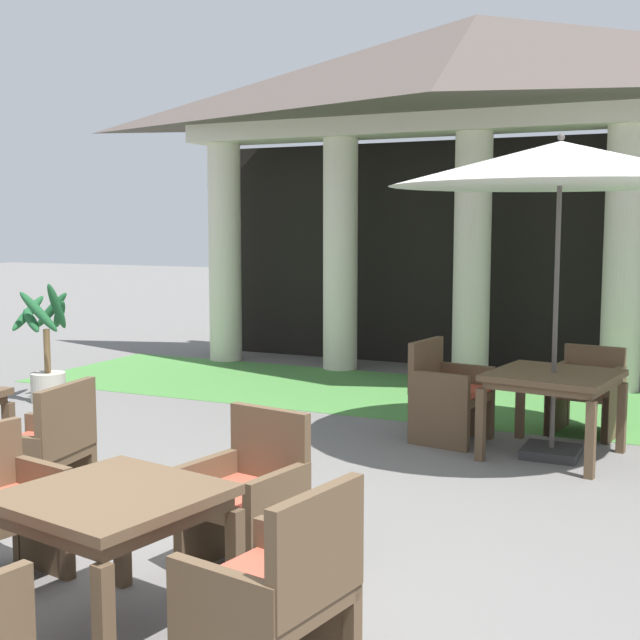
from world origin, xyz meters
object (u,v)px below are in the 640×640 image
Objects in this scene: patio_umbrella_near_foreground at (560,165)px; patio_chair_mid_right_east at (275,603)px; patio_table_near_foreground at (553,383)px; patio_chair_near_foreground_west at (448,395)px; patio_table_mid_right at (112,512)px; patio_chair_mid_right_north at (247,500)px; patio_chair_mid_left_east at (41,455)px; potted_palm_left_edge at (47,357)px; patio_chair_near_foreground_north at (587,393)px.

patio_chair_mid_right_east is at bearing -95.13° from patio_umbrella_near_foreground.
patio_chair_near_foreground_west is at bearing 170.92° from patio_table_near_foreground.
patio_chair_near_foreground_west is 4.46m from patio_chair_mid_right_east.
patio_chair_near_foreground_west is 0.88× the size of patio_table_mid_right.
patio_chair_mid_right_north is (-1.16, -3.13, -0.23)m from patio_table_near_foreground.
patio_umbrella_near_foreground reaches higher than patio_chair_mid_right_north.
patio_chair_mid_right_north is at bearing 45.01° from patio_chair_mid_right_east.
patio_umbrella_near_foreground is at bearing -52.12° from patio_chair_mid_left_east.
patio_umbrella_near_foreground is at bearing 5.57° from patio_chair_mid_right_east.
patio_chair_mid_right_north is at bearing -110.31° from patio_table_near_foreground.
potted_palm_left_edge is at bearing -179.39° from patio_table_near_foreground.
patio_umbrella_near_foreground is at bearing 90.00° from patio_chair_near_foreground_west.
patio_table_mid_right is (-0.39, -4.24, 0.20)m from patio_chair_near_foreground_west.
patio_table_near_foreground is at bearing 104.04° from patio_umbrella_near_foreground.
patio_chair_mid_right_north is at bearing 5.48° from patio_chair_near_foreground_west.
patio_umbrella_near_foreground reaches higher than patio_chair_mid_right_east.
potted_palm_left_edge is (-5.06, 4.21, 0.08)m from patio_chair_mid_right_east.
patio_chair_mid_left_east reaches higher than patio_chair_near_foreground_north.
potted_palm_left_edge is at bearing -78.24° from patio_chair_near_foreground_west.
patio_chair_mid_left_east is (-3.04, -3.84, 0.02)m from patio_chair_near_foreground_north.
patio_umbrella_near_foreground is 3.11× the size of patio_chair_mid_left_east.
patio_table_near_foreground is 4.30m from patio_table_mid_right.
patio_chair_mid_right_east reaches higher than patio_chair_mid_left_east.
patio_chair_mid_left_east is (-2.89, -2.90, -0.22)m from patio_table_near_foreground.
patio_chair_near_foreground_north is 5.68m from potted_palm_left_edge.
patio_umbrella_near_foreground is 2.72× the size of patio_table_mid_right.
patio_umbrella_near_foreground is 3.48× the size of patio_chair_near_foreground_north.
patio_chair_near_foreground_north reaches higher than patio_table_near_foreground.
patio_table_near_foreground is 0.99m from patio_chair_near_foreground_north.
patio_chair_mid_right_east is (-0.38, -4.27, -0.20)m from patio_table_near_foreground.
patio_chair_near_foreground_north is (1.10, 0.79, -0.03)m from patio_chair_near_foreground_west.
patio_chair_near_foreground_north is at bearing 10.17° from potted_palm_left_edge.
patio_table_near_foreground is 1.20× the size of patio_chair_mid_right_east.
patio_table_near_foreground is at bearing 90.00° from patio_chair_near_foreground_north.
potted_palm_left_edge is (-2.55, 2.84, 0.09)m from patio_chair_mid_left_east.
patio_table_mid_right is (-1.34, -4.09, -0.02)m from patio_table_near_foreground.
patio_umbrella_near_foreground is 2.25m from patio_chair_near_foreground_north.
patio_table_near_foreground is 3.35m from patio_chair_mid_right_north.
patio_table_near_foreground is at bearing 90.00° from patio_chair_near_foreground_west.
patio_chair_near_foreground_north is 0.89× the size of patio_chair_mid_left_east.
patio_umbrella_near_foreground is 5.77m from potted_palm_left_edge.
patio_chair_mid_right_east reaches higher than patio_chair_near_foreground_north.
patio_chair_near_foreground_north is at bearing 73.50° from patio_table_mid_right.
patio_chair_near_foreground_west is (-0.95, 0.15, -2.01)m from patio_umbrella_near_foreground.
patio_chair_near_foreground_west is 0.97× the size of patio_chair_mid_right_east.
patio_table_mid_right is 5.75m from potted_palm_left_edge.
patio_chair_mid_left_east is at bearing 3.02° from patio_chair_mid_right_north.
patio_table_mid_right is at bearing -134.74° from patio_chair_mid_left_east.
patio_chair_near_foreground_west is at bearing -39.62° from patio_chair_mid_left_east.
patio_chair_mid_left_east is 0.96× the size of patio_chair_mid_right_east.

